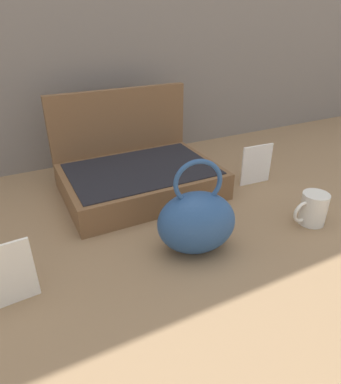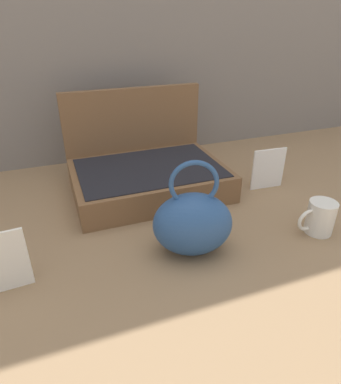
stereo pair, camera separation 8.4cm
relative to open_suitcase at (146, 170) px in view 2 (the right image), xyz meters
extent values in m
plane|color=#8C6D4C|center=(-0.03, -0.24, -0.06)|extent=(6.00, 6.00, 0.00)
cube|color=brown|center=(0.00, -0.04, -0.02)|extent=(0.47, 0.33, 0.08)
cube|color=black|center=(0.00, -0.04, 0.02)|extent=(0.43, 0.29, 0.00)
cube|color=brown|center=(0.00, 0.14, 0.08)|extent=(0.47, 0.02, 0.30)
ellipsoid|color=#284C7F|center=(0.00, -0.36, 0.01)|extent=(0.21, 0.17, 0.16)
torus|color=#284C7F|center=(0.00, -0.36, 0.12)|extent=(0.11, 0.04, 0.11)
cylinder|color=silver|center=(0.35, -0.40, -0.02)|extent=(0.07, 0.07, 0.09)
torus|color=silver|center=(0.31, -0.40, -0.02)|extent=(0.06, 0.01, 0.06)
cube|color=white|center=(-0.40, -0.35, 0.01)|extent=(0.09, 0.01, 0.14)
cube|color=white|center=(0.37, -0.14, 0.00)|extent=(0.11, 0.01, 0.14)
camera|label=1|loc=(-0.35, -0.93, 0.45)|focal=31.60mm
camera|label=2|loc=(-0.27, -0.96, 0.45)|focal=31.60mm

